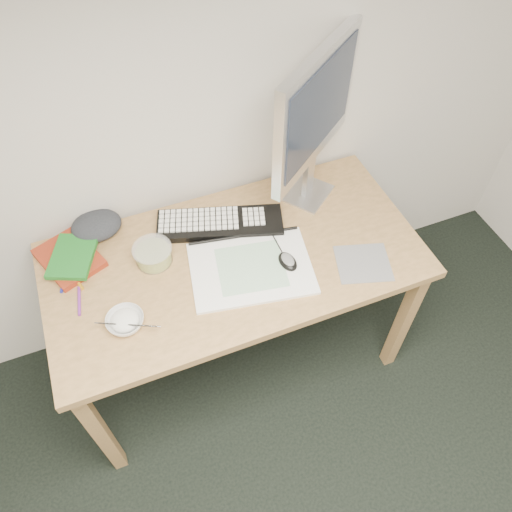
{
  "coord_description": "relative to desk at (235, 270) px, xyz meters",
  "views": [
    {
      "loc": [
        -0.22,
        0.33,
        2.21
      ],
      "look_at": [
        0.18,
        1.35,
        0.83
      ],
      "focal_mm": 35.0,
      "sensor_mm": 36.0,
      "label": 1
    }
  ],
  "objects": [
    {
      "name": "desk",
      "position": [
        0.0,
        0.0,
        0.0
      ],
      "size": [
        1.4,
        0.7,
        0.75
      ],
      "color": "tan",
      "rests_on": "ground"
    },
    {
      "name": "mouse",
      "position": [
        0.17,
        -0.1,
        0.11
      ],
      "size": [
        0.07,
        0.1,
        0.03
      ],
      "primitive_type": "ellipsoid",
      "rotation": [
        0.0,
        0.0,
        0.12
      ],
      "color": "black",
      "rests_on": "sketchpad"
    },
    {
      "name": "chopsticks",
      "position": [
        -0.43,
        -0.17,
        0.12
      ],
      "size": [
        0.19,
        0.1,
        0.02
      ],
      "primitive_type": "cylinder",
      "rotation": [
        0.0,
        1.57,
        -0.44
      ],
      "color": "#B0B0B2",
      "rests_on": "rice_bowl"
    },
    {
      "name": "mousepad",
      "position": [
        0.43,
        -0.2,
        0.08
      ],
      "size": [
        0.24,
        0.23,
        0.0
      ],
      "primitive_type": "cube",
      "rotation": [
        0.0,
        0.0,
        -0.3
      ],
      "color": "slate",
      "rests_on": "desk"
    },
    {
      "name": "marker_blue",
      "position": [
        -0.61,
        0.13,
        0.09
      ],
      "size": [
        0.04,
        0.11,
        0.01
      ],
      "primitive_type": "cylinder",
      "rotation": [
        0.0,
        1.57,
        1.29
      ],
      "color": "#1D249F",
      "rests_on": "desk"
    },
    {
      "name": "sketchpad",
      "position": [
        0.04,
        -0.08,
        0.09
      ],
      "size": [
        0.49,
        0.39,
        0.01
      ],
      "primitive_type": "cube",
      "rotation": [
        0.0,
        0.0,
        -0.18
      ],
      "color": "white",
      "rests_on": "desk"
    },
    {
      "name": "keyboard",
      "position": [
        0.0,
        0.17,
        0.1
      ],
      "size": [
        0.51,
        0.29,
        0.03
      ],
      "primitive_type": "cube",
      "rotation": [
        0.0,
        0.0,
        -0.3
      ],
      "color": "black",
      "rests_on": "desk"
    },
    {
      "name": "pencil_black",
      "position": [
        0.13,
        0.09,
        0.09
      ],
      "size": [
        0.2,
        0.04,
        0.01
      ],
      "primitive_type": "cylinder",
      "rotation": [
        0.0,
        1.57,
        -0.17
      ],
      "color": "black",
      "rests_on": "desk"
    },
    {
      "name": "book_red",
      "position": [
        -0.57,
        0.21,
        0.09
      ],
      "size": [
        0.26,
        0.29,
        0.02
      ],
      "primitive_type": "cube",
      "rotation": [
        0.0,
        0.0,
        0.38
      ],
      "color": "maroon",
      "rests_on": "desk"
    },
    {
      "name": "rice_bowl",
      "position": [
        -0.44,
        -0.14,
        0.1
      ],
      "size": [
        0.16,
        0.16,
        0.04
      ],
      "primitive_type": "imported",
      "rotation": [
        0.0,
        0.0,
        -0.3
      ],
      "color": "white",
      "rests_on": "desk"
    },
    {
      "name": "cloth_lump",
      "position": [
        -0.45,
        0.31,
        0.12
      ],
      "size": [
        0.17,
        0.14,
        0.07
      ],
      "primitive_type": "ellipsoid",
      "rotation": [
        0.0,
        0.0,
        -0.04
      ],
      "color": "#25262D",
      "rests_on": "desk"
    },
    {
      "name": "pencil_pink",
      "position": [
        -0.01,
        0.01,
        0.09
      ],
      "size": [
        0.18,
        0.02,
        0.01
      ],
      "primitive_type": "cylinder",
      "rotation": [
        0.0,
        1.57,
        0.07
      ],
      "color": "pink",
      "rests_on": "desk"
    },
    {
      "name": "marker_purple",
      "position": [
        -0.57,
        0.01,
        0.09
      ],
      "size": [
        0.03,
        0.12,
        0.01
      ],
      "primitive_type": "cylinder",
      "rotation": [
        0.0,
        1.57,
        1.42
      ],
      "color": "#762894",
      "rests_on": "desk"
    },
    {
      "name": "fruit_tub",
      "position": [
        -0.28,
        0.09,
        0.12
      ],
      "size": [
        0.18,
        0.18,
        0.07
      ],
      "primitive_type": "cylinder",
      "rotation": [
        0.0,
        0.0,
        0.34
      ],
      "color": "gold",
      "rests_on": "desk"
    },
    {
      "name": "book_green",
      "position": [
        -0.56,
        0.2,
        0.12
      ],
      "size": [
        0.22,
        0.25,
        0.02
      ],
      "primitive_type": "cube",
      "rotation": [
        0.0,
        0.0,
        -0.41
      ],
      "color": "#1B6C21",
      "rests_on": "book_red"
    },
    {
      "name": "monitor",
      "position": [
        0.39,
        0.21,
        0.48
      ],
      "size": [
        0.46,
        0.36,
        0.63
      ],
      "rotation": [
        0.0,
        0.0,
        0.65
      ],
      "color": "silver",
      "rests_on": "desk"
    },
    {
      "name": "pencil_tan",
      "position": [
        -0.03,
        0.06,
        0.09
      ],
      "size": [
        0.12,
        0.12,
        0.01
      ],
      "primitive_type": "cylinder",
      "rotation": [
        0.0,
        1.57,
        -0.78
      ],
      "color": "tan",
      "rests_on": "desk"
    },
    {
      "name": "marker_orange",
      "position": [
        -0.57,
        0.12,
        0.09
      ],
      "size": [
        0.05,
        0.13,
        0.01
      ],
      "primitive_type": "cylinder",
      "rotation": [
        0.0,
        1.57,
        1.85
      ],
      "color": "#C18316",
      "rests_on": "desk"
    }
  ]
}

